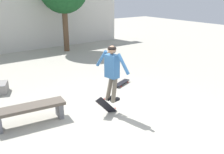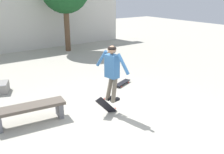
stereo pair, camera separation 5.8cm
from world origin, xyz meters
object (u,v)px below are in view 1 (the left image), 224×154
at_px(park_bench, 30,110).
at_px(skater, 112,69).
at_px(skateboard_flipping, 107,107).
at_px(skateboard_resting, 122,83).

xyz_separation_m(park_bench, skater, (1.92, -0.78, 0.91)).
distance_m(skateboard_flipping, skateboard_resting, 2.26).
relative_size(park_bench, skater, 1.19).
xyz_separation_m(skater, skateboard_resting, (1.58, 1.58, -1.19)).
relative_size(skater, skateboard_flipping, 2.01).
relative_size(skater, skateboard_resting, 1.79).
distance_m(park_bench, skateboard_flipping, 1.95).
xyz_separation_m(park_bench, skateboard_resting, (3.50, 0.80, -0.28)).
bearing_deg(skater, park_bench, 148.77).
bearing_deg(skater, skateboard_resting, 35.84).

